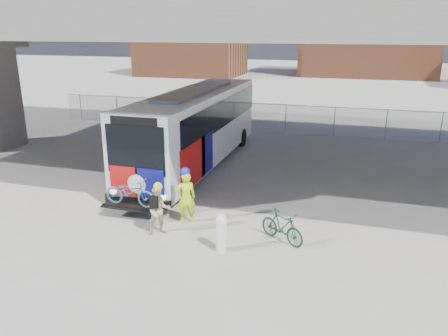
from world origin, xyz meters
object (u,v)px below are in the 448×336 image
at_px(bus, 196,123).
at_px(cyclist_tan, 159,210).
at_px(bollard, 221,232).
at_px(bike_parked, 282,227).
at_px(cyclist_hivis, 186,196).

bearing_deg(bus, cyclist_tan, -78.70).
relative_size(bollard, cyclist_tan, 0.68).
height_order(bus, bollard, bus).
bearing_deg(bollard, cyclist_tan, 166.82).
bearing_deg(cyclist_tan, bus, 67.64).
xyz_separation_m(bus, bike_parked, (5.34, -6.78, -1.60)).
bearing_deg(bus, bollard, -64.86).
xyz_separation_m(bollard, cyclist_tan, (-2.25, 0.53, 0.19)).
distance_m(cyclist_hivis, cyclist_tan, 1.21).
relative_size(bus, cyclist_hivis, 6.50).
height_order(bus, bike_parked, bus).
bearing_deg(bollard, bus, 115.14).
xyz_separation_m(bollard, cyclist_hivis, (-1.76, 1.63, 0.31)).
bearing_deg(cyclist_tan, bike_parked, -24.32).
bearing_deg(bike_parked, bus, 70.13).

